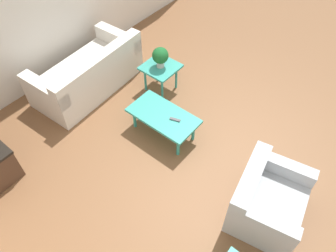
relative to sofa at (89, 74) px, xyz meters
name	(u,v)px	position (x,y,z in m)	size (l,w,h in m)	color
ground_plane	(197,143)	(-2.22, -0.17, -0.30)	(14.00, 14.00, 0.00)	brown
sofa	(89,74)	(0.00, 0.00, 0.00)	(1.05, 1.96, 0.82)	silver
armchair	(266,200)	(-3.54, 0.22, 0.00)	(0.98, 1.13, 0.75)	#A8ADB2
coffee_table	(163,117)	(-1.67, -0.01, 0.06)	(1.07, 0.57, 0.41)	teal
side_table_plant	(161,70)	(-0.98, -0.77, 0.13)	(0.56, 0.56, 0.50)	teal
potted_plant	(160,56)	(-0.98, -0.77, 0.41)	(0.27, 0.27, 0.36)	#B2ADA3
remote_control	(175,120)	(-1.87, -0.04, 0.11)	(0.16, 0.09, 0.02)	#4C4C51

